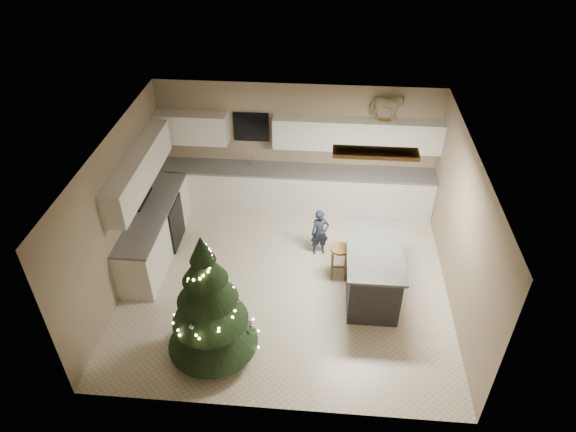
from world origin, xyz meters
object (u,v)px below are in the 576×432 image
object	(u,v)px
island	(372,269)
christmas_tree	(209,309)
toddler	(320,233)
bar_stool	(340,255)
rocking_horse	(386,106)

from	to	relation	value
island	christmas_tree	bearing A→B (deg)	-148.08
christmas_tree	toddler	distance (m)	2.88
bar_stool	toddler	bearing A→B (deg)	120.51
island	bar_stool	bearing A→B (deg)	148.97
rocking_horse	christmas_tree	bearing A→B (deg)	156.68
bar_stool	christmas_tree	bearing A→B (deg)	-135.54
island	rocking_horse	size ratio (longest dim) A/B	2.51
bar_stool	christmas_tree	world-z (taller)	christmas_tree
bar_stool	rocking_horse	bearing A→B (deg)	70.78
island	bar_stool	xyz separation A→B (m)	(-0.54, 0.33, -0.00)
island	toddler	distance (m)	1.30
island	christmas_tree	xyz separation A→B (m)	(-2.39, -1.49, 0.42)
bar_stool	toddler	size ratio (longest dim) A/B	0.69
toddler	rocking_horse	distance (m)	2.61
bar_stool	toddler	xyz separation A→B (m)	(-0.36, 0.61, -0.02)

